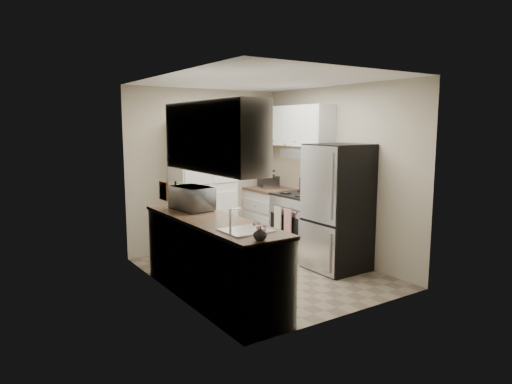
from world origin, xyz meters
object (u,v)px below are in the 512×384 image
wine_bottle (176,196)px  pantry_cabinet (203,188)px  electric_range (302,224)px  microwave (192,198)px  refrigerator (338,207)px  toaster_oven (268,182)px

wine_bottle → pantry_cabinet: bearing=46.7°
electric_range → wine_bottle: (-2.00, 0.05, 0.59)m
electric_range → wine_bottle: 2.09m
electric_range → microwave: size_ratio=2.16×
pantry_cabinet → refrigerator: size_ratio=1.18×
microwave → wine_bottle: bearing=8.8°
toaster_oven → electric_range: bearing=-73.2°
refrigerator → wine_bottle: refrigerator is taller
electric_range → wine_bottle: wine_bottle is taller
refrigerator → toaster_oven: size_ratio=4.67×
electric_range → toaster_oven: 1.02m
pantry_cabinet → electric_range: bearing=-38.2°
microwave → wine_bottle: size_ratio=1.74×
pantry_cabinet → refrigerator: pantry_cabinet is taller
microwave → electric_range: bearing=-93.0°
refrigerator → wine_bottle: size_ratio=5.66×
pantry_cabinet → wine_bottle: (-0.83, -0.88, 0.07)m
pantry_cabinet → wine_bottle: pantry_cabinet is taller
toaster_oven → pantry_cabinet: bearing=-167.6°
electric_range → wine_bottle: bearing=178.7°
toaster_oven → wine_bottle: bearing=-142.2°
pantry_cabinet → electric_range: size_ratio=1.77×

